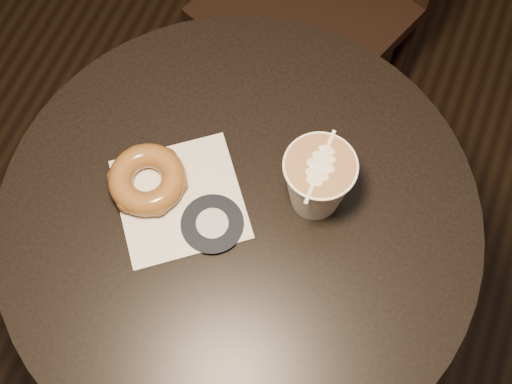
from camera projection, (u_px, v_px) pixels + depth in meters
cafe_table at (241, 259)px, 1.20m from camera, size 0.70×0.70×0.75m
pastry_bag at (180, 200)px, 1.02m from camera, size 0.24×0.24×0.01m
doughnut at (147, 179)px, 1.01m from camera, size 0.11×0.11×0.04m
latte_cup at (317, 182)px, 0.98m from camera, size 0.10×0.10×0.11m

